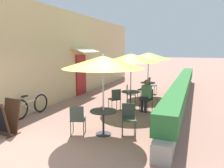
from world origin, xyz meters
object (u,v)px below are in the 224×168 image
(cafe_chair_near_left, at_px, (78,118))
(patio_table_far, at_px, (148,86))
(cafe_chair_far_right, at_px, (144,88))
(menu_board, at_px, (5,118))
(patio_umbrella_mid, at_px, (131,58))
(seated_patron_mid_left, at_px, (146,94))
(patio_umbrella_near, at_px, (103,62))
(cafe_chair_near_right, at_px, (129,116))
(coffee_cup_mid, at_px, (128,91))
(cafe_chair_mid_left, at_px, (147,98))
(cafe_chair_far_left, at_px, (151,84))
(patio_table_near, at_px, (103,117))
(bicycle_leaning, at_px, (31,106))
(cafe_chair_mid_right, at_px, (130,92))
(patio_umbrella_far, at_px, (149,56))
(patio_table_mid, at_px, (131,96))
(coffee_cup_near, at_px, (102,108))
(cafe_chair_mid_back, at_px, (115,98))

(cafe_chair_near_left, relative_size, patio_table_far, 1.15)
(cafe_chair_far_right, xyz_separation_m, menu_board, (-2.63, -5.86, -0.03))
(patio_umbrella_mid, height_order, seated_patron_mid_left, patio_umbrella_mid)
(menu_board, bearing_deg, patio_umbrella_near, 24.18)
(cafe_chair_near_left, height_order, cafe_chair_near_right, same)
(patio_table_far, bearing_deg, coffee_cup_mid, -94.18)
(cafe_chair_mid_left, height_order, seated_patron_mid_left, seated_patron_mid_left)
(cafe_chair_far_left, bearing_deg, cafe_chair_near_right, 13.04)
(patio_table_near, height_order, cafe_chair_mid_left, cafe_chair_mid_left)
(patio_umbrella_mid, distance_m, cafe_chair_far_right, 2.45)
(seated_patron_mid_left, xyz_separation_m, bicycle_leaning, (-3.76, -2.07, -0.32))
(patio_umbrella_near, distance_m, cafe_chair_far_right, 5.09)
(cafe_chair_mid_right, height_order, patio_umbrella_far, patio_umbrella_far)
(cafe_chair_near_right, bearing_deg, bicycle_leaning, -25.68)
(cafe_chair_near_left, height_order, patio_table_mid, cafe_chair_near_left)
(coffee_cup_near, relative_size, patio_umbrella_far, 0.04)
(patio_table_near, distance_m, cafe_chair_far_left, 6.30)
(patio_table_near, distance_m, seated_patron_mid_left, 2.80)
(cafe_chair_mid_back, distance_m, cafe_chair_far_right, 2.51)
(cafe_chair_near_right, distance_m, cafe_chair_far_right, 4.57)
(seated_patron_mid_left, xyz_separation_m, cafe_chair_mid_back, (-1.15, -0.32, -0.17))
(coffee_cup_near, xyz_separation_m, patio_umbrella_mid, (-0.01, 2.87, 1.32))
(cafe_chair_mid_left, distance_m, cafe_chair_mid_back, 1.25)
(cafe_chair_near_left, relative_size, cafe_chair_far_right, 1.00)
(coffee_cup_mid, relative_size, bicycle_leaning, 0.05)
(cafe_chair_far_right, bearing_deg, seated_patron_mid_left, -157.66)
(patio_table_near, bearing_deg, coffee_cup_mid, 92.86)
(patio_table_mid, height_order, menu_board, menu_board)
(coffee_cup_mid, xyz_separation_m, bicycle_leaning, (-3.02, -2.15, -0.38))
(coffee_cup_near, xyz_separation_m, cafe_chair_mid_right, (-0.26, 3.55, -0.23))
(cafe_chair_mid_back, bearing_deg, cafe_chair_mid_left, -23.93)
(cafe_chair_mid_right, xyz_separation_m, patio_table_far, (0.39, 1.93, -0.01))
(coffee_cup_mid, bearing_deg, bicycle_leaning, -144.58)
(cafe_chair_near_right, bearing_deg, menu_board, 1.68)
(patio_table_mid, distance_m, cafe_chair_mid_right, 0.72)
(coffee_cup_near, relative_size, cafe_chair_far_right, 0.10)
(seated_patron_mid_left, relative_size, bicycle_leaning, 0.73)
(patio_umbrella_near, height_order, cafe_chair_near_left, patio_umbrella_near)
(patio_umbrella_near, height_order, patio_umbrella_far, same)
(cafe_chair_mid_right, distance_m, bicycle_leaning, 4.12)
(cafe_chair_mid_right, bearing_deg, patio_table_near, -8.72)
(coffee_cup_mid, distance_m, cafe_chair_far_left, 3.50)
(patio_table_near, bearing_deg, bicycle_leaning, 168.25)
(cafe_chair_mid_left, height_order, menu_board, menu_board)
(cafe_chair_mid_back, bearing_deg, coffee_cup_mid, 0.38)
(coffee_cup_mid, distance_m, patio_umbrella_far, 3.07)
(cafe_chair_near_left, xyz_separation_m, coffee_cup_mid, (0.51, 3.13, 0.23))
(patio_umbrella_far, relative_size, cafe_chair_far_right, 2.63)
(menu_board, bearing_deg, cafe_chair_mid_left, 53.00)
(cafe_chair_far_left, height_order, menu_board, menu_board)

